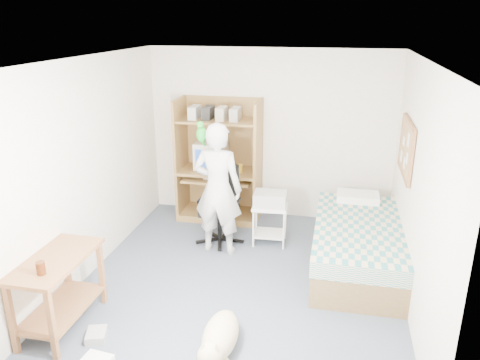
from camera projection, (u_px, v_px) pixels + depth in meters
The scene contains 20 objects.
floor at pixel (242, 280), 5.45m from camera, with size 4.00×4.00×0.00m, color #414958.
wall_back at pixel (270, 135), 6.88m from camera, with size 3.60×0.02×2.50m, color silver.
wall_right at pixel (418, 191), 4.68m from camera, with size 0.02×4.00×2.50m, color silver.
wall_left at pixel (90, 168), 5.39m from camera, with size 0.02×4.00×2.50m, color silver.
ceiling at pixel (242, 60), 4.62m from camera, with size 3.60×4.00×0.02m, color white.
computer_hutch at pixel (220, 165), 6.92m from camera, with size 1.20×0.63×1.80m.
bed at pixel (357, 245), 5.67m from camera, with size 1.02×2.02×0.66m.
side_desk at pixel (59, 282), 4.49m from camera, with size 0.50×1.00×0.75m.
corkboard at pixel (406, 148), 5.45m from camera, with size 0.04×0.94×0.66m.
office_chair at pixel (221, 215), 6.32m from camera, with size 0.58×0.58×1.03m.
person at pixel (218, 189), 5.86m from camera, with size 0.62×0.41×1.71m, color silver.
parrot at pixel (201, 133), 5.68m from camera, with size 0.13×0.22×0.35m.
dog at pixel (219, 338), 4.22m from camera, with size 0.33×0.98×0.37m.
printer_cart at pixel (270, 218), 6.23m from camera, with size 0.47×0.39×0.55m.
printer at pixel (270, 199), 6.14m from camera, with size 0.42×0.32×0.18m, color #A9A9A5.
crt_monitor at pixel (211, 155), 6.91m from camera, with size 0.44×0.46×0.40m.
keyboard at pixel (219, 178), 6.82m from camera, with size 0.45×0.16×0.03m, color beige.
pencil_cup at pixel (240, 168), 6.78m from camera, with size 0.08×0.08×0.12m, color gold.
drink_glass at pixel (41, 268), 4.11m from camera, with size 0.08×0.08×0.12m, color #431D0A.
floor_box_b at pixel (97, 335), 4.44m from camera, with size 0.18×0.22×0.08m, color #A8A7A3.
Camera 1 is at (0.97, -4.66, 2.90)m, focal length 35.00 mm.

